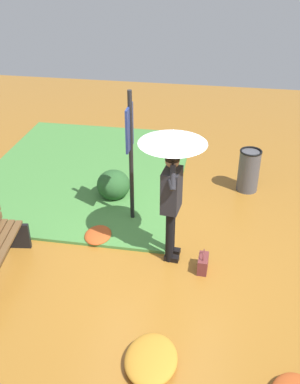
{
  "coord_description": "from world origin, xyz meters",
  "views": [
    {
      "loc": [
        -5.29,
        -0.77,
        4.32
      ],
      "look_at": [
        0.51,
        0.23,
        0.85
      ],
      "focal_mm": 41.4,
      "sensor_mm": 36.0,
      "label": 1
    }
  ],
  "objects_px": {
    "person_with_umbrella": "(172,164)",
    "info_sign_post": "(130,143)",
    "trash_bin": "(249,170)",
    "handbag": "(203,263)"
  },
  "relations": [
    {
      "from": "info_sign_post",
      "to": "handbag",
      "type": "relative_size",
      "value": 6.22
    },
    {
      "from": "person_with_umbrella",
      "to": "handbag",
      "type": "distance_m",
      "value": 1.55
    },
    {
      "from": "info_sign_post",
      "to": "handbag",
      "type": "distance_m",
      "value": 2.18
    },
    {
      "from": "handbag",
      "to": "trash_bin",
      "type": "bearing_deg",
      "value": -14.98
    },
    {
      "from": "person_with_umbrella",
      "to": "info_sign_post",
      "type": "relative_size",
      "value": 0.89
    },
    {
      "from": "handbag",
      "to": "trash_bin",
      "type": "relative_size",
      "value": 0.44
    },
    {
      "from": "person_with_umbrella",
      "to": "info_sign_post",
      "type": "height_order",
      "value": "info_sign_post"
    },
    {
      "from": "info_sign_post",
      "to": "trash_bin",
      "type": "height_order",
      "value": "info_sign_post"
    },
    {
      "from": "info_sign_post",
      "to": "trash_bin",
      "type": "bearing_deg",
      "value": -54.96
    },
    {
      "from": "person_with_umbrella",
      "to": "info_sign_post",
      "type": "distance_m",
      "value": 1.14
    }
  ]
}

